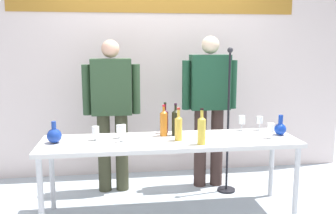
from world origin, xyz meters
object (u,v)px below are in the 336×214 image
wine_bottle_0 (164,122)px  wine_glass_right_2 (242,120)px  presenter_right (209,101)px  wine_glass_right_1 (260,120)px  wine_glass_left_0 (123,130)px  wine_bottle_3 (202,129)px  wine_glass_right_0 (271,128)px  wine_glass_left_1 (96,131)px  decanter_blue_left (54,135)px  wine_bottle_4 (175,122)px  wine_bottle_1 (178,127)px  wine_glass_left_2 (119,129)px  presenter_left (112,106)px  microphone_stand (227,144)px  wine_bottle_2 (165,120)px  decanter_blue_right (280,128)px  display_table (170,145)px

wine_bottle_0 → wine_glass_right_2: (0.82, 0.10, -0.02)m
presenter_right → wine_glass_right_1: 0.62m
wine_bottle_0 → wine_glass_left_0: wine_bottle_0 is taller
wine_bottle_3 → wine_glass_right_0: (0.69, 0.11, -0.03)m
wine_glass_left_1 → wine_glass_right_0: 1.64m
decanter_blue_left → wine_glass_right_2: size_ratio=1.27×
wine_bottle_4 → wine_glass_right_0: (0.87, -0.25, -0.03)m
wine_bottle_1 → wine_glass_left_0: (-0.51, 0.03, -0.01)m
wine_glass_right_2 → wine_glass_left_2: bearing=-173.7°
wine_bottle_1 → decanter_blue_left: bearing=176.7°
decanter_blue_left → wine_glass_right_1: (2.03, 0.23, 0.03)m
presenter_left → microphone_stand: (1.25, -0.20, -0.42)m
presenter_left → wine_glass_left_1: bearing=-103.4°
presenter_left → wine_glass_left_2: 0.58m
wine_glass_right_2 → presenter_right: bearing=119.1°
wine_bottle_2 → wine_bottle_4: 0.14m
wine_bottle_1 → wine_glass_left_0: bearing=177.0°
presenter_left → wine_glass_left_0: size_ratio=10.49×
decanter_blue_right → wine_bottle_2: size_ratio=0.64×
wine_glass_left_2 → wine_glass_right_0: bearing=-8.5°
wine_bottle_1 → wine_bottle_2: wine_bottle_2 is taller
wine_bottle_1 → wine_bottle_4: (0.00, 0.20, 0.01)m
decanter_blue_right → wine_glass_right_1: decanter_blue_right is taller
display_table → wine_bottle_3: bearing=-38.9°
presenter_left → wine_glass_right_2: size_ratio=10.62×
decanter_blue_right → wine_bottle_0: 1.15m
display_table → presenter_left: (-0.54, 0.68, 0.27)m
decanter_blue_right → wine_glass_right_1: (-0.12, 0.23, 0.04)m
wine_bottle_4 → wine_glass_right_1: (0.90, 0.10, -0.03)m
decanter_blue_right → wine_glass_right_0: (-0.15, -0.12, 0.04)m
decanter_blue_right → wine_bottle_2: 1.14m
decanter_blue_right → presenter_right: size_ratio=0.12×
decanter_blue_right → wine_glass_left_1: size_ratio=1.52×
display_table → microphone_stand: microphone_stand is taller
wine_bottle_0 → wine_bottle_3: wine_bottle_3 is taller
wine_bottle_1 → presenter_left: bearing=130.4°
wine_bottle_2 → wine_glass_left_1: wine_bottle_2 is taller
wine_glass_right_1 → wine_glass_left_1: bearing=-173.8°
wine_glass_right_1 → wine_bottle_2: bearing=179.2°
presenter_left → wine_bottle_0: size_ratio=5.48×
wine_bottle_0 → wine_glass_right_0: wine_bottle_0 is taller
wine_bottle_1 → microphone_stand: microphone_stand is taller
wine_glass_right_2 → wine_bottle_3: bearing=-139.4°
wine_bottle_4 → wine_glass_left_1: size_ratio=2.41×
wine_glass_left_0 → wine_glass_left_2: wine_glass_left_0 is taller
wine_glass_left_0 → presenter_left: bearing=98.5°
wine_glass_left_0 → wine_bottle_2: bearing=33.4°
presenter_left → wine_bottle_1: size_ratio=5.44×
wine_glass_right_1 → presenter_right: bearing=134.9°
presenter_left → wine_glass_left_1: presenter_left is taller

